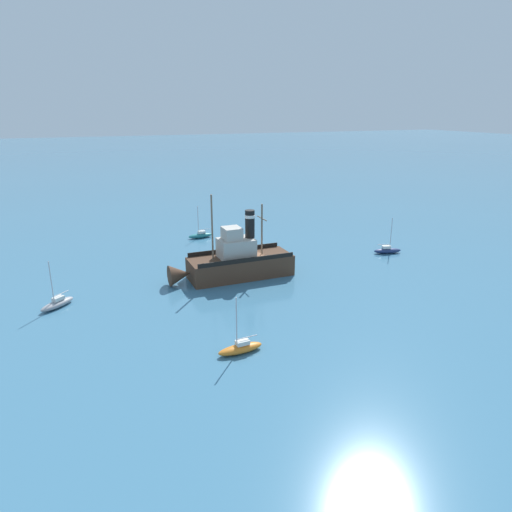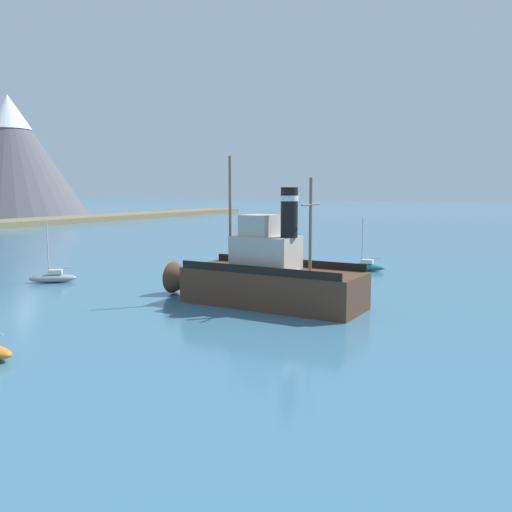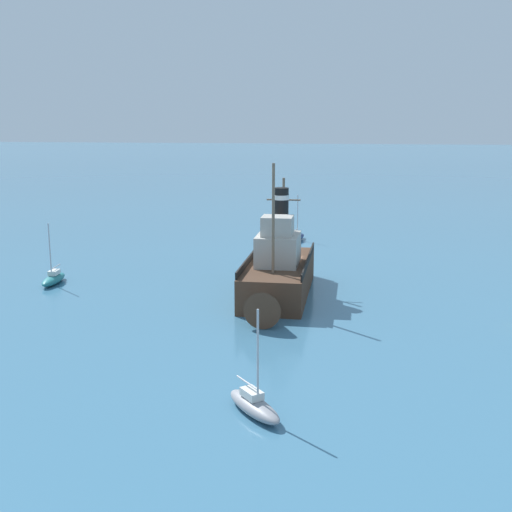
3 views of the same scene
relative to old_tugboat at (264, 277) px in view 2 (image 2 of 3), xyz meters
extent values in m
plane|color=teal|center=(-0.29, -2.08, -1.83)|extent=(600.00, 600.00, 0.00)
cone|color=#56545B|center=(68.34, 120.55, 15.08)|extent=(41.53, 41.53, 33.82)
cone|color=white|center=(68.34, 120.55, 27.20)|extent=(12.47, 12.47, 9.67)
cube|color=#4C3323|center=(0.00, -0.61, -0.63)|extent=(4.43, 12.01, 2.40)
cone|color=#4C3323|center=(0.02, 6.59, -0.63)|extent=(2.36, 2.41, 2.35)
cube|color=#B2ADA3|center=(0.00, -0.11, 1.67)|extent=(3.01, 4.01, 2.20)
cube|color=#B2ADA3|center=(0.00, 0.39, 3.47)|extent=(2.21, 2.01, 1.40)
cylinder|color=black|center=(-0.01, -1.81, 4.37)|extent=(1.10, 1.10, 3.20)
cylinder|color=silver|center=(-0.01, -1.81, 5.27)|extent=(1.16, 1.16, 0.35)
cylinder|color=#75604C|center=(0.01, 2.69, 4.32)|extent=(0.20, 0.20, 7.50)
cylinder|color=#75604C|center=(-0.01, -3.31, 3.57)|extent=(0.20, 0.20, 6.00)
cylinder|color=#75604C|center=(-0.01, -3.31, 4.89)|extent=(2.60, 0.13, 0.12)
cube|color=black|center=(-2.16, -0.61, 0.82)|extent=(0.15, 11.40, 0.50)
cube|color=black|center=(2.15, -0.62, 0.82)|extent=(0.15, 11.40, 0.50)
ellipsoid|color=#23757A|center=(17.96, -0.87, -1.48)|extent=(1.37, 3.87, 0.70)
cube|color=silver|center=(17.97, -1.07, -0.95)|extent=(0.72, 1.14, 0.36)
cylinder|color=#B7B7BC|center=(17.94, -0.58, 0.97)|extent=(0.10, 0.10, 4.20)
cylinder|color=#B7B7BC|center=(18.00, -1.47, -0.58)|extent=(0.21, 1.80, 0.08)
ellipsoid|color=gray|center=(-1.32, 19.29, -1.48)|extent=(3.29, 3.61, 0.70)
cube|color=silver|center=(-1.19, 19.14, -0.95)|extent=(1.20, 1.25, 0.36)
cylinder|color=#B7B7BC|center=(-1.51, 19.52, 0.97)|extent=(0.10, 0.10, 4.20)
cylinder|color=#B7B7BC|center=(-0.93, 18.83, -0.58)|extent=(1.22, 1.43, 0.08)
camera|label=1|loc=(-47.13, 16.98, 16.96)|focal=32.00mm
camera|label=2|loc=(-31.08, -17.36, 5.89)|focal=38.00mm
camera|label=3|loc=(-5.43, 45.20, 10.92)|focal=45.00mm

